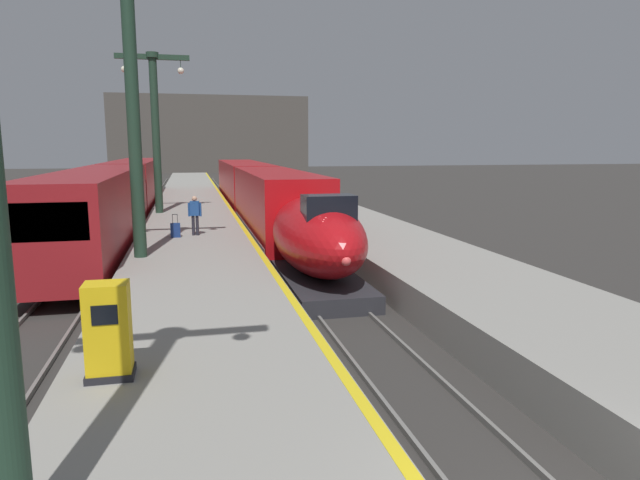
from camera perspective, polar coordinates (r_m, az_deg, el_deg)
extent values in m
cube|color=gray|center=(29.46, -12.68, 0.84)|extent=(4.80, 110.00, 1.05)
cube|color=gray|center=(30.59, 2.67, 1.37)|extent=(4.80, 110.00, 1.05)
cube|color=yellow|center=(29.49, -8.29, 2.01)|extent=(0.20, 107.80, 0.01)
cube|color=slate|center=(32.43, -6.86, 0.94)|extent=(0.08, 110.00, 0.12)
cube|color=slate|center=(32.62, -4.24, 1.04)|extent=(0.08, 110.00, 0.12)
cube|color=slate|center=(32.59, -21.16, 0.41)|extent=(0.08, 110.00, 0.12)
cube|color=slate|center=(32.41, -18.54, 0.51)|extent=(0.08, 110.00, 0.12)
ellipsoid|color=#B20F14|center=(19.22, -0.37, 0.50)|extent=(2.78, 7.67, 2.56)
cube|color=#28282D|center=(19.16, -0.11, -4.28)|extent=(2.46, 6.52, 0.55)
cube|color=black|center=(17.42, 0.88, 3.11)|extent=(1.59, 1.00, 0.90)
sphere|color=#F24C4C|center=(15.67, 2.65, -2.13)|extent=(0.28, 0.28, 0.28)
cube|color=#B20F14|center=(28.27, -4.52, 3.85)|extent=(2.90, 14.00, 3.05)
cube|color=black|center=(28.05, -7.42, 4.88)|extent=(0.04, 11.90, 0.80)
cube|color=black|center=(28.47, -1.70, 5.02)|extent=(0.04, 11.90, 0.80)
cube|color=silver|center=(28.42, -4.49, 1.29)|extent=(2.92, 13.30, 0.24)
cube|color=black|center=(24.15, -2.88, -1.40)|extent=(2.03, 2.20, 0.56)
cube|color=black|center=(32.89, -5.65, 1.47)|extent=(2.03, 2.20, 0.56)
cube|color=#B20F14|center=(44.71, -7.72, 5.85)|extent=(2.90, 18.00, 3.05)
cube|color=black|center=(44.57, -9.56, 6.50)|extent=(0.04, 15.84, 0.80)
cube|color=black|center=(44.83, -5.92, 6.60)|extent=(0.04, 15.84, 0.80)
cube|color=black|center=(38.80, -6.80, 2.67)|extent=(2.03, 2.20, 0.56)
cube|color=black|center=(50.92, -8.33, 4.24)|extent=(2.03, 2.20, 0.56)
cube|color=maroon|center=(26.19, -21.64, 2.93)|extent=(2.85, 18.00, 3.30)
cube|color=black|center=(17.37, -26.04, 1.63)|extent=(2.28, 0.08, 1.10)
cube|color=black|center=(26.39, -24.71, 3.87)|extent=(0.04, 15.30, 0.90)
cube|color=black|center=(25.97, -18.66, 4.16)|extent=(0.04, 15.30, 0.90)
cube|color=black|center=(20.88, -23.62, -3.98)|extent=(2.00, 2.00, 0.52)
cube|color=black|center=(32.09, -19.95, 0.71)|extent=(2.00, 2.00, 0.52)
cube|color=maroon|center=(44.61, -18.17, 5.56)|extent=(2.85, 18.00, 3.30)
cylinder|color=#1E3828|center=(20.17, -18.44, 13.14)|extent=(0.44, 0.44, 10.48)
cylinder|color=#1E3828|center=(33.57, -16.27, 10.24)|extent=(0.44, 0.44, 8.89)
cylinder|color=#1E3828|center=(33.93, -16.62, 17.50)|extent=(0.68, 0.68, 0.30)
cube|color=#1E3828|center=(33.91, -16.62, 17.34)|extent=(4.00, 0.24, 0.28)
cylinder|color=#1E3828|center=(33.97, -19.22, 16.60)|extent=(0.03, 0.03, 0.60)
sphere|color=#EFEACC|center=(33.93, -19.19, 16.01)|extent=(0.36, 0.36, 0.36)
cylinder|color=#1E3828|center=(33.82, -13.94, 16.87)|extent=(0.03, 0.03, 0.60)
sphere|color=#EFEACC|center=(33.78, -13.91, 16.28)|extent=(0.36, 0.36, 0.36)
cylinder|color=#23232D|center=(24.72, -12.31, 1.45)|extent=(0.13, 0.13, 0.85)
cylinder|color=#23232D|center=(24.74, -12.70, 1.44)|extent=(0.13, 0.13, 0.85)
cube|color=#1E478C|center=(24.64, -12.57, 3.14)|extent=(0.41, 0.27, 0.62)
cylinder|color=#1E478C|center=(24.61, -12.01, 3.04)|extent=(0.09, 0.09, 0.58)
cylinder|color=#1E478C|center=(24.68, -13.12, 3.01)|extent=(0.09, 0.09, 0.58)
sphere|color=tan|center=(24.60, -12.60, 4.11)|extent=(0.22, 0.22, 0.22)
cube|color=navy|center=(24.37, -14.42, 0.96)|extent=(0.40, 0.22, 0.60)
cylinder|color=#262628|center=(24.31, -14.70, 2.07)|extent=(0.02, 0.02, 0.36)
cylinder|color=#262628|center=(24.31, -14.23, 2.09)|extent=(0.02, 0.02, 0.36)
cube|color=#262628|center=(24.29, -14.49, 2.53)|extent=(0.22, 0.03, 0.02)
cube|color=yellow|center=(9.95, -20.64, -8.59)|extent=(0.70, 0.56, 1.60)
cube|color=black|center=(9.58, -20.98, -7.11)|extent=(0.40, 0.02, 0.32)
cube|color=black|center=(10.19, -20.39, -12.55)|extent=(0.76, 0.62, 0.12)
cube|color=#4C4742|center=(106.50, -10.99, 10.47)|extent=(36.00, 2.00, 14.00)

